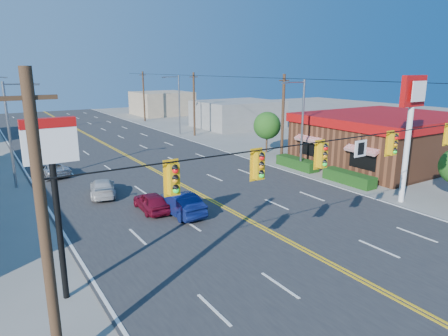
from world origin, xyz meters
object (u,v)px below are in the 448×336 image
signal_span (339,165)px  car_blue (180,204)px  car_silver (50,169)px  kfc_pylon (411,114)px  kfc (385,139)px  pizza_hut_sign (53,173)px  car_magenta (151,202)px  car_white (103,188)px

signal_span → car_blue: bearing=106.4°
car_silver → kfc_pylon: bearing=122.6°
kfc → pizza_hut_sign: size_ratio=2.38×
kfc_pylon → car_blue: 16.11m
kfc_pylon → car_magenta: bearing=154.2°
pizza_hut_sign → car_magenta: bearing=47.7°
car_magenta → car_silver: (-3.87, 12.66, -0.01)m
signal_span → kfc_pylon: 11.87m
kfc → car_silver: (-28.05, 12.05, -1.77)m
car_blue → car_magenta: bearing=-52.6°
signal_span → kfc: bearing=30.9°
kfc → kfc_pylon: 12.52m
signal_span → car_silver: bearing=108.5°
car_blue → car_silver: car_blue is taller
pizza_hut_sign → car_blue: 10.87m
kfc → kfc_pylon: (-8.90, -8.00, 3.66)m
pizza_hut_sign → car_blue: (7.98, 5.87, -4.47)m
kfc → car_white: (-25.88, 4.23, -1.78)m
signal_span → kfc: 23.47m
kfc_pylon → car_magenta: size_ratio=2.35×
kfc_pylon → car_white: (-16.98, 12.23, -5.44)m
car_magenta → car_silver: 13.24m
kfc_pylon → car_white: size_ratio=2.05×
car_blue → kfc_pylon: bearing=154.9°
kfc → car_blue: bearing=-174.7°
kfc → car_magenta: kfc is taller
kfc_pylon → signal_span: bearing=-160.2°
car_magenta → kfc_pylon: bearing=156.5°
pizza_hut_sign → car_magenta: size_ratio=1.89×
car_magenta → car_blue: bearing=132.1°
car_magenta → car_blue: size_ratio=0.84×
signal_span → kfc_pylon: signal_span is taller
car_silver → pizza_hut_sign: bearing=70.8°
pizza_hut_sign → car_blue: pizza_hut_sign is taller
kfc_pylon → car_blue: kfc_pylon is taller
car_blue → signal_span: bearing=104.0°
signal_span → kfc_pylon: bearing=19.8°
pizza_hut_sign → car_white: size_ratio=1.65×
pizza_hut_sign → car_blue: bearing=36.3°
kfc → car_silver: bearing=156.7°
car_blue → car_silver: 15.08m
signal_span → car_magenta: signal_span is taller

